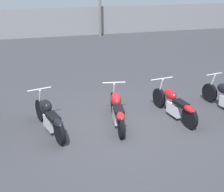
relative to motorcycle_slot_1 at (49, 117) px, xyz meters
name	(u,v)px	position (x,y,z in m)	size (l,w,h in m)	color
ground_plane	(119,128)	(1.75, -0.28, -0.41)	(60.00, 60.00, 0.00)	#38383D
fence_back	(59,22)	(1.75, 12.71, 0.48)	(40.00, 0.04, 1.78)	gray
motorcycle_slot_1	(49,117)	(0.00, 0.00, 0.00)	(0.78, 2.03, 0.96)	black
motorcycle_slot_2	(117,110)	(1.76, -0.07, 0.02)	(0.65, 2.07, 0.98)	black
motorcycle_slot_3	(175,105)	(3.42, -0.09, -0.02)	(0.72, 2.09, 0.95)	black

